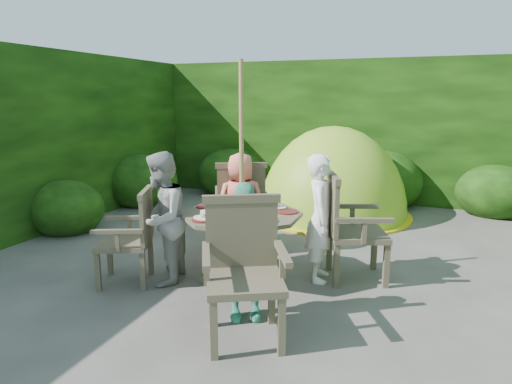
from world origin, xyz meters
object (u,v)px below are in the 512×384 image
(garden_chair_left, at_px, (132,236))
(garden_chair_back, at_px, (241,203))
(parasol_pole, at_px, (242,175))
(child_back, at_px, (241,204))
(child_left, at_px, (162,219))
(dome_tent, at_px, (331,215))
(garden_chair_front, at_px, (244,267))
(child_right, at_px, (321,218))
(child_front, at_px, (244,251))
(patio_table, at_px, (242,224))
(garden_chair_right, at_px, (349,226))

(garden_chair_left, height_order, garden_chair_back, garden_chair_back)
(parasol_pole, distance_m, child_back, 0.94)
(child_left, height_order, dome_tent, dome_tent)
(garden_chair_front, height_order, child_right, child_right)
(child_left, bearing_deg, child_front, 54.07)
(garden_chair_left, distance_m, child_left, 0.34)
(garden_chair_left, distance_m, garden_chair_back, 1.55)
(child_right, bearing_deg, garden_chair_left, 103.57)
(garden_chair_left, xyz_separation_m, garden_chair_front, (1.43, -0.56, 0.07))
(patio_table, xyz_separation_m, garden_chair_back, (-0.43, 1.00, -0.04))
(garden_chair_right, xyz_separation_m, garden_chair_front, (-0.57, -1.44, -0.00))
(garden_chair_right, height_order, dome_tent, dome_tent)
(child_left, relative_size, child_front, 1.13)
(child_right, bearing_deg, garden_chair_front, 157.00)
(garden_chair_front, bearing_deg, garden_chair_back, 85.99)
(garden_chair_front, distance_m, child_front, 0.29)
(parasol_pole, xyz_separation_m, dome_tent, (0.33, 2.96, -1.10))
(child_front, bearing_deg, child_left, 133.36)
(garden_chair_back, bearing_deg, child_front, 87.73)
(dome_tent, bearing_deg, child_front, -96.64)
(child_left, height_order, child_front, child_left)
(garden_chair_back, distance_m, child_back, 0.29)
(parasol_pole, bearing_deg, garden_chair_left, -156.59)
(garden_chair_front, xyz_separation_m, child_left, (-1.16, 0.68, 0.10))
(garden_chair_front, relative_size, dome_tent, 0.37)
(patio_table, xyz_separation_m, parasol_pole, (-0.00, -0.00, 0.50))
(garden_chair_front, relative_size, child_front, 0.89)
(patio_table, distance_m, child_right, 0.80)
(child_right, xyz_separation_m, dome_tent, (-0.41, 2.64, -0.65))
(patio_table, relative_size, child_right, 1.24)
(child_right, distance_m, dome_tent, 2.75)
(patio_table, xyz_separation_m, child_right, (0.73, 0.32, 0.05))
(garden_chair_back, xyz_separation_m, child_left, (-0.31, -1.32, 0.11))
(child_left, bearing_deg, garden_chair_right, 99.23)
(parasol_pole, height_order, child_back, parasol_pole)
(parasol_pole, distance_m, child_front, 0.95)
(child_back, bearing_deg, garden_chair_front, 80.49)
(garden_chair_right, distance_m, child_left, 1.89)
(child_left, bearing_deg, garden_chair_front, 45.22)
(patio_table, distance_m, dome_tent, 3.04)
(dome_tent, bearing_deg, child_back, -112.65)
(garden_chair_right, distance_m, dome_tent, 2.67)
(parasol_pole, distance_m, child_right, 0.92)
(child_back, bearing_deg, child_left, 35.68)
(child_back, xyz_separation_m, child_front, (0.64, -1.47, -0.02))
(garden_chair_right, height_order, child_front, child_front)
(child_front, xyz_separation_m, dome_tent, (0.01, 3.70, -0.59))
(garden_chair_front, xyz_separation_m, dome_tent, (-0.10, 3.96, -0.56))
(parasol_pole, bearing_deg, garden_chair_right, 23.68)
(patio_table, distance_m, garden_chair_back, 1.09)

